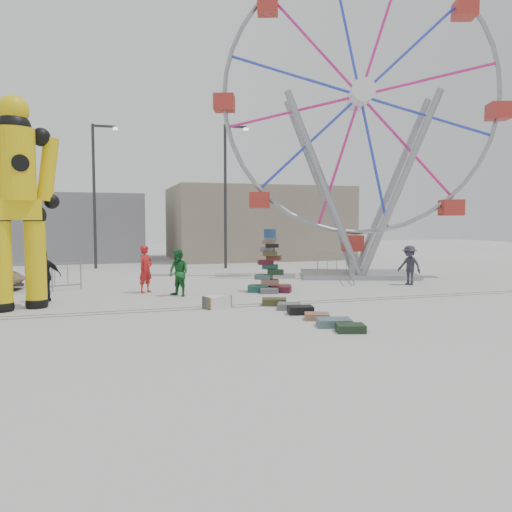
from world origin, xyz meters
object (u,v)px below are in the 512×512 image
object	(u,v)px
barricade_dummy_b	(25,277)
pedestrian_green	(179,273)
steamer_trunk	(217,302)
suitcase_tower	(270,274)
barricade_dummy_c	(55,277)
lamp_post_left	(96,188)
pedestrian_grey	(409,265)
barricade_wheel_back	(337,264)
ferris_wheel	(360,119)
pedestrian_black	(45,276)
crash_test_dummy	(16,194)
pedestrian_red	(146,269)
lamp_post_right	(227,188)
barricade_wheel_front	(352,270)

from	to	relation	value
barricade_dummy_b	pedestrian_green	size ratio (longest dim) A/B	1.19
steamer_trunk	barricade_dummy_b	xyz separation A→B (m)	(-6.17, 5.58, 0.36)
suitcase_tower	barricade_dummy_c	world-z (taller)	suitcase_tower
suitcase_tower	steamer_trunk	xyz separation A→B (m)	(-2.70, -2.91, -0.48)
barricade_dummy_b	lamp_post_left	bearing A→B (deg)	89.23
suitcase_tower	pedestrian_grey	world-z (taller)	suitcase_tower
suitcase_tower	barricade_dummy_b	bearing A→B (deg)	-174.29
steamer_trunk	lamp_post_left	bearing A→B (deg)	83.86
barricade_dummy_c	barricade_wheel_back	distance (m)	12.92
suitcase_tower	barricade_wheel_back	bearing A→B (deg)	63.80
steamer_trunk	barricade_wheel_back	size ratio (longest dim) A/B	0.40
ferris_wheel	steamer_trunk	bearing A→B (deg)	-122.48
pedestrian_black	pedestrian_grey	size ratio (longest dim) A/B	1.05
crash_test_dummy	ferris_wheel	bearing A→B (deg)	-2.79
pedestrian_red	pedestrian_black	distance (m)	3.56
lamp_post_right	pedestrian_black	bearing A→B (deg)	-132.07
lamp_post_right	suitcase_tower	xyz separation A→B (m)	(-0.66, -9.43, -3.82)
suitcase_tower	pedestrian_grey	bearing A→B (deg)	23.75
lamp_post_left	barricade_dummy_b	bearing A→B (deg)	-106.07
crash_test_dummy	pedestrian_green	size ratio (longest dim) A/B	3.93
lamp_post_right	pedestrian_grey	bearing A→B (deg)	-59.06
suitcase_tower	barricade_dummy_c	distance (m)	8.25
steamer_trunk	pedestrian_grey	distance (m)	9.45
pedestrian_red	barricade_dummy_c	bearing A→B (deg)	112.56
barricade_wheel_front	pedestrian_red	xyz separation A→B (m)	(-8.72, -0.28, 0.34)
lamp_post_right	barricade_wheel_back	size ratio (longest dim) A/B	4.00
barricade_dummy_b	barricade_wheel_front	distance (m)	13.12
ferris_wheel	lamp_post_right	bearing A→B (deg)	150.10
pedestrian_grey	barricade_dummy_c	bearing A→B (deg)	-121.97
barricade_wheel_back	barricade_dummy_b	bearing A→B (deg)	-126.88
suitcase_tower	pedestrian_black	xyz separation A→B (m)	(-7.90, -0.05, 0.20)
barricade_wheel_back	pedestrian_red	distance (m)	10.05
lamp_post_left	ferris_wheel	distance (m)	14.67
crash_test_dummy	pedestrian_red	world-z (taller)	crash_test_dummy
barricade_dummy_c	suitcase_tower	bearing A→B (deg)	-39.15
barricade_dummy_b	barricade_wheel_front	bearing A→B (deg)	9.58
pedestrian_black	pedestrian_grey	distance (m)	14.13
suitcase_tower	ferris_wheel	distance (m)	9.49
ferris_wheel	pedestrian_grey	bearing A→B (deg)	-60.33
lamp_post_right	barricade_wheel_front	distance (m)	9.64
barricade_dummy_b	crash_test_dummy	bearing A→B (deg)	-69.24
barricade_dummy_c	pedestrian_green	world-z (taller)	pedestrian_green
barricade_dummy_c	barricade_wheel_back	world-z (taller)	same
ferris_wheel	barricade_dummy_b	distance (m)	16.09
barricade_wheel_back	pedestrian_grey	size ratio (longest dim) A/B	1.21
crash_test_dummy	pedestrian_black	bearing A→B (deg)	44.95
lamp_post_right	pedestrian_black	xyz separation A→B (m)	(-8.56, -9.48, -3.61)
barricade_wheel_back	pedestrian_black	bearing A→B (deg)	-114.91
pedestrian_red	lamp_post_left	bearing A→B (deg)	57.05
ferris_wheel	barricade_wheel_back	size ratio (longest dim) A/B	7.56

